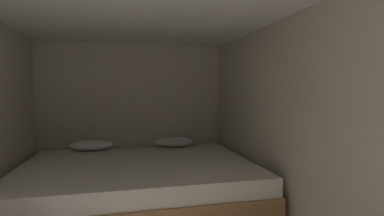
{
  "coord_description": "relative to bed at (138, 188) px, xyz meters",
  "views": [
    {
      "loc": [
        -0.19,
        -0.5,
        1.43
      ],
      "look_at": [
        0.52,
        2.41,
        1.27
      ],
      "focal_mm": 27.54,
      "sensor_mm": 36.0,
      "label": 1
    }
  ],
  "objects": [
    {
      "name": "wall_back",
      "position": [
        0.0,
        1.07,
        0.75
      ],
      "size": [
        2.78,
        0.05,
        2.14
      ],
      "primitive_type": "cube",
      "color": "beige",
      "rests_on": "ground"
    },
    {
      "name": "wall_right",
      "position": [
        1.36,
        -1.28,
        0.75
      ],
      "size": [
        0.05,
        4.64,
        2.14
      ],
      "primitive_type": "cube",
      "color": "beige",
      "rests_on": "ground"
    },
    {
      "name": "bed",
      "position": [
        0.0,
        0.0,
        0.0
      ],
      "size": [
        2.56,
        2.01,
        0.78
      ],
      "color": "#9E7247",
      "rests_on": "ground"
    }
  ]
}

